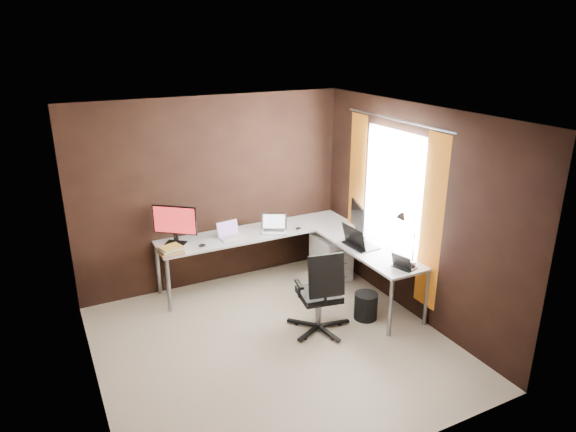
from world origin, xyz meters
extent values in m
cube|color=#B8AA8F|center=(0.00, 0.00, 0.00)|extent=(3.60, 3.60, 0.00)
cube|color=white|center=(0.00, 0.00, 2.50)|extent=(3.60, 3.60, 0.00)
cube|color=black|center=(0.00, 1.80, 1.25)|extent=(3.60, 0.00, 2.50)
cube|color=black|center=(0.00, -1.80, 1.25)|extent=(3.60, 0.00, 2.50)
cube|color=black|center=(-1.80, 0.00, 1.25)|extent=(0.00, 3.60, 2.50)
cube|color=black|center=(1.80, 0.00, 1.25)|extent=(0.00, 3.60, 2.50)
cube|color=white|center=(1.79, 0.35, 1.45)|extent=(0.00, 1.00, 1.30)
cube|color=orange|center=(1.75, -0.38, 1.25)|extent=(0.01, 0.35, 2.00)
cube|color=orange|center=(1.75, 1.07, 1.25)|extent=(0.01, 0.35, 2.00)
cylinder|color=slate|center=(1.75, 0.35, 2.28)|extent=(0.02, 1.90, 0.02)
cube|color=white|center=(0.48, 1.50, 0.71)|extent=(2.65, 0.60, 0.03)
cube|color=white|center=(1.50, 0.38, 0.71)|extent=(0.60, 1.65, 0.03)
cylinder|color=slate|center=(-0.81, 1.24, 0.35)|extent=(0.05, 0.05, 0.70)
cylinder|color=slate|center=(-0.81, 1.76, 0.35)|extent=(0.05, 0.05, 0.70)
cylinder|color=slate|center=(1.24, -0.41, 0.35)|extent=(0.05, 0.05, 0.70)
cylinder|color=slate|center=(1.76, -0.41, 0.35)|extent=(0.05, 0.05, 0.70)
cylinder|color=slate|center=(1.76, 1.76, 0.35)|extent=(0.05, 0.05, 0.70)
cube|color=white|center=(1.43, 1.15, 0.30)|extent=(0.42, 0.50, 0.60)
cube|color=black|center=(-0.60, 1.57, 0.74)|extent=(0.29, 0.28, 0.01)
cube|color=black|center=(-0.59, 1.59, 0.80)|extent=(0.07, 0.06, 0.11)
cube|color=black|center=(-0.59, 1.59, 1.04)|extent=(0.46, 0.37, 0.36)
cube|color=red|center=(-0.60, 1.58, 1.04)|extent=(0.42, 0.33, 0.33)
cube|color=black|center=(1.58, 0.75, 0.74)|extent=(0.19, 0.23, 0.01)
cube|color=black|center=(1.56, 0.76, 0.79)|extent=(0.04, 0.05, 0.09)
cube|color=black|center=(1.56, 0.76, 1.00)|extent=(0.20, 0.52, 0.33)
cube|color=#2330BF|center=(1.58, 0.75, 1.00)|extent=(0.17, 0.48, 0.30)
cube|color=white|center=(0.08, 1.44, 0.74)|extent=(0.32, 0.24, 0.02)
cube|color=white|center=(0.07, 1.52, 0.84)|extent=(0.30, 0.09, 0.19)
cube|color=#8A5BA7|center=(0.08, 1.52, 0.84)|extent=(0.26, 0.08, 0.16)
cube|color=silver|center=(0.66, 1.37, 0.74)|extent=(0.40, 0.36, 0.02)
cube|color=silver|center=(0.70, 1.45, 0.85)|extent=(0.32, 0.22, 0.21)
cube|color=white|center=(0.70, 1.44, 0.85)|extent=(0.28, 0.19, 0.18)
cube|color=black|center=(1.42, 0.47, 0.74)|extent=(0.32, 0.44, 0.02)
cube|color=black|center=(1.31, 0.46, 0.88)|extent=(0.10, 0.42, 0.26)
cube|color=#1A2536|center=(1.32, 0.46, 0.88)|extent=(0.08, 0.37, 0.22)
cube|color=black|center=(1.51, -0.27, 0.74)|extent=(0.23, 0.29, 0.02)
cube|color=black|center=(1.44, -0.29, 0.82)|extent=(0.11, 0.25, 0.16)
cube|color=#C55877|center=(1.45, -0.29, 0.82)|extent=(0.10, 0.22, 0.13)
cube|color=tan|center=(-0.73, 1.30, 0.74)|extent=(0.29, 0.24, 0.03)
cube|color=gold|center=(-0.73, 1.30, 0.77)|extent=(0.28, 0.23, 0.02)
cube|color=beige|center=(-0.73, 1.30, 0.79)|extent=(0.30, 0.26, 0.02)
cube|color=gold|center=(-0.73, 1.30, 0.81)|extent=(0.29, 0.25, 0.02)
ellipsoid|color=black|center=(-0.34, 1.33, 0.75)|extent=(0.11, 0.09, 0.04)
ellipsoid|color=black|center=(1.00, 1.31, 0.75)|extent=(0.09, 0.08, 0.03)
cylinder|color=slate|center=(1.60, -0.29, 0.76)|extent=(0.09, 0.09, 0.06)
cylinder|color=slate|center=(1.60, -0.29, 0.97)|extent=(0.02, 0.02, 0.34)
cylinder|color=slate|center=(1.55, -0.26, 1.20)|extent=(0.02, 0.19, 0.26)
cone|color=slate|center=(1.50, -0.19, 1.29)|extent=(0.11, 0.14, 0.14)
cylinder|color=slate|center=(0.61, 0.07, 0.24)|extent=(0.06, 0.06, 0.36)
cube|color=black|center=(0.61, 0.07, 0.44)|extent=(0.51, 0.51, 0.08)
cube|color=black|center=(0.57, -0.13, 0.78)|extent=(0.41, 0.18, 0.48)
cylinder|color=black|center=(1.23, 0.02, 0.16)|extent=(0.33, 0.33, 0.32)
camera|label=1|loc=(-2.04, -4.34, 3.23)|focal=32.00mm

